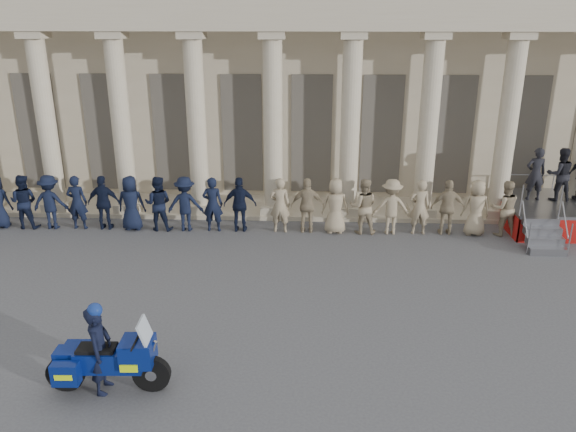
# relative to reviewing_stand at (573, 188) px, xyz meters

# --- Properties ---
(ground) EXTENTS (90.00, 90.00, 0.00)m
(ground) POSITION_rel_reviewing_stand_xyz_m (-11.29, -7.39, -1.37)
(ground) COLOR #4A4A4D
(ground) RESTS_ON ground
(building) EXTENTS (40.00, 12.50, 9.00)m
(building) POSITION_rel_reviewing_stand_xyz_m (-11.29, 7.36, 3.15)
(building) COLOR tan
(building) RESTS_ON ground
(officer_rank) EXTENTS (21.21, 0.70, 1.84)m
(officer_rank) POSITION_rel_reviewing_stand_xyz_m (-12.82, -0.87, -0.45)
(officer_rank) COLOR black
(officer_rank) RESTS_ON ground
(reviewing_stand) EXTENTS (4.35, 4.15, 2.67)m
(reviewing_stand) POSITION_rel_reviewing_stand_xyz_m (0.00, 0.00, 0.00)
(reviewing_stand) COLOR gray
(reviewing_stand) RESTS_ON ground
(motorcycle) EXTENTS (2.37, 0.97, 1.52)m
(motorcycle) POSITION_rel_reviewing_stand_xyz_m (-12.45, -9.33, -0.72)
(motorcycle) COLOR black
(motorcycle) RESTS_ON ground
(rider) EXTENTS (0.45, 0.66, 1.86)m
(rider) POSITION_rel_reviewing_stand_xyz_m (-12.58, -9.34, -0.45)
(rider) COLOR black
(rider) RESTS_ON ground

